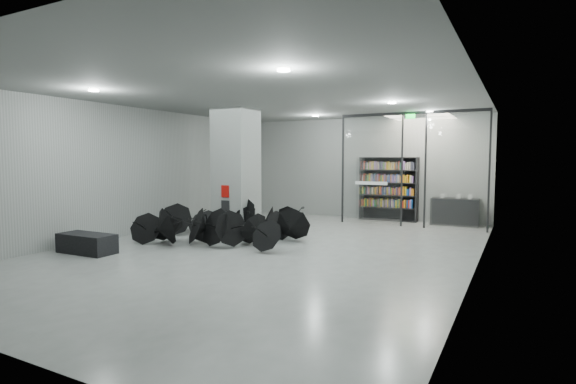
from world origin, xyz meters
The scene contains 10 objects.
room centered at (0.00, 0.00, 2.84)m, with size 14.00×14.02×4.01m.
column centered at (-2.50, 2.00, 2.00)m, with size 1.20×1.20×4.00m, color slate.
fire_cabinet centered at (-2.50, 1.38, 1.35)m, with size 0.28×0.04×0.38m, color #A50A07.
info_panel centered at (-2.50, 1.38, 0.85)m, with size 0.30×0.03×0.42m, color black.
exit_sign centered at (2.40, 5.30, 3.82)m, with size 0.30×0.06×0.15m, color #0CE533.
glass_partition centered at (2.39, 5.50, 2.18)m, with size 5.06×0.08×4.00m.
bench centered at (-3.87, -2.66, 0.25)m, with size 1.53×0.66×0.49m, color black.
bookshelf centered at (1.30, 6.75, 1.22)m, with size 2.22×0.44×2.44m, color black, non-canonical shape.
shop_counter centered at (3.75, 6.63, 0.49)m, with size 1.62×0.65×0.97m, color black.
umbrella_cluster centered at (-1.70, 0.41, 0.31)m, with size 5.11×4.26×1.31m.
Camera 1 is at (5.80, -9.99, 2.40)m, focal length 27.42 mm.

